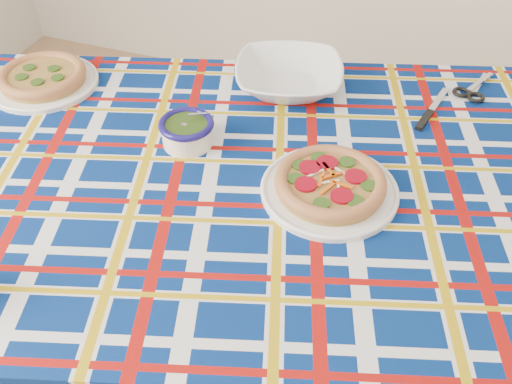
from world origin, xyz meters
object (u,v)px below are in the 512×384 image
at_px(main_focaccia_plate, 330,183).
at_px(serving_bowl, 289,77).
at_px(dining_table, 245,201).
at_px(pesto_bowl, 187,130).

relative_size(main_focaccia_plate, serving_bowl, 1.07).
bearing_deg(dining_table, pesto_bowl, 142.13).
bearing_deg(main_focaccia_plate, pesto_bowl, 171.13).
relative_size(dining_table, serving_bowl, 6.42).
distance_m(pesto_bowl, serving_bowl, 0.31).
bearing_deg(pesto_bowl, dining_table, -20.77).
xyz_separation_m(main_focaccia_plate, serving_bowl, (-0.19, 0.33, 0.00)).
height_order(main_focaccia_plate, serving_bowl, serving_bowl).
xyz_separation_m(dining_table, main_focaccia_plate, (0.17, 0.01, 0.10)).
bearing_deg(serving_bowl, main_focaccia_plate, -60.54).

